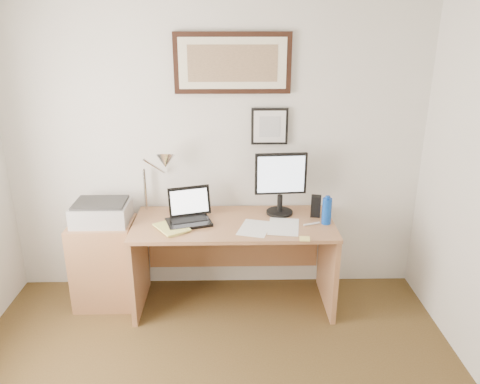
{
  "coord_description": "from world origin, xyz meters",
  "views": [
    {
      "loc": [
        0.13,
        -1.79,
        2.26
      ],
      "look_at": [
        0.2,
        1.43,
        1.08
      ],
      "focal_mm": 35.0,
      "sensor_mm": 36.0,
      "label": 1
    }
  ],
  "objects_px": {
    "book": "(160,231)",
    "desk": "(234,244)",
    "printer": "(101,212)",
    "water_bottle": "(327,211)",
    "laptop": "(189,215)",
    "side_cabinet": "(105,263)",
    "lcd_monitor": "(281,181)"
  },
  "relations": [
    {
      "from": "water_bottle",
      "to": "lcd_monitor",
      "type": "distance_m",
      "value": 0.44
    },
    {
      "from": "desk",
      "to": "side_cabinet",
      "type": "bearing_deg",
      "value": -178.11
    },
    {
      "from": "desk",
      "to": "lcd_monitor",
      "type": "bearing_deg",
      "value": 11.86
    },
    {
      "from": "lcd_monitor",
      "to": "side_cabinet",
      "type": "bearing_deg",
      "value": -175.44
    },
    {
      "from": "lcd_monitor",
      "to": "water_bottle",
      "type": "bearing_deg",
      "value": -30.88
    },
    {
      "from": "side_cabinet",
      "to": "printer",
      "type": "distance_m",
      "value": 0.45
    },
    {
      "from": "water_bottle",
      "to": "printer",
      "type": "xyz_separation_m",
      "value": [
        -1.79,
        0.11,
        -0.04
      ]
    },
    {
      "from": "desk",
      "to": "laptop",
      "type": "distance_m",
      "value": 0.46
    },
    {
      "from": "laptop",
      "to": "printer",
      "type": "bearing_deg",
      "value": 176.66
    },
    {
      "from": "water_bottle",
      "to": "printer",
      "type": "relative_size",
      "value": 0.48
    },
    {
      "from": "desk",
      "to": "laptop",
      "type": "bearing_deg",
      "value": -170.28
    },
    {
      "from": "side_cabinet",
      "to": "water_bottle",
      "type": "xyz_separation_m",
      "value": [
        1.8,
        -0.09,
        0.49
      ]
    },
    {
      "from": "book",
      "to": "desk",
      "type": "xyz_separation_m",
      "value": [
        0.56,
        0.26,
        -0.25
      ]
    },
    {
      "from": "book",
      "to": "laptop",
      "type": "height_order",
      "value": "laptop"
    },
    {
      "from": "water_bottle",
      "to": "lcd_monitor",
      "type": "relative_size",
      "value": 0.41
    },
    {
      "from": "printer",
      "to": "laptop",
      "type": "bearing_deg",
      "value": -3.34
    },
    {
      "from": "laptop",
      "to": "printer",
      "type": "height_order",
      "value": "laptop"
    },
    {
      "from": "side_cabinet",
      "to": "book",
      "type": "relative_size",
      "value": 2.68
    },
    {
      "from": "book",
      "to": "lcd_monitor",
      "type": "height_order",
      "value": "lcd_monitor"
    },
    {
      "from": "book",
      "to": "printer",
      "type": "bearing_deg",
      "value": 154.0
    },
    {
      "from": "printer",
      "to": "water_bottle",
      "type": "bearing_deg",
      "value": -3.42
    },
    {
      "from": "laptop",
      "to": "desk",
      "type": "bearing_deg",
      "value": 9.72
    },
    {
      "from": "side_cabinet",
      "to": "desk",
      "type": "xyz_separation_m",
      "value": [
        1.07,
        0.04,
        0.15
      ]
    },
    {
      "from": "water_bottle",
      "to": "laptop",
      "type": "bearing_deg",
      "value": 176.53
    },
    {
      "from": "desk",
      "to": "laptop",
      "type": "relative_size",
      "value": 4.05
    },
    {
      "from": "laptop",
      "to": "lcd_monitor",
      "type": "height_order",
      "value": "lcd_monitor"
    },
    {
      "from": "laptop",
      "to": "lcd_monitor",
      "type": "bearing_deg",
      "value": 10.84
    },
    {
      "from": "side_cabinet",
      "to": "printer",
      "type": "bearing_deg",
      "value": 60.75
    },
    {
      "from": "book",
      "to": "printer",
      "type": "height_order",
      "value": "printer"
    },
    {
      "from": "book",
      "to": "desk",
      "type": "relative_size",
      "value": 0.17
    },
    {
      "from": "side_cabinet",
      "to": "laptop",
      "type": "xyz_separation_m",
      "value": [
        0.71,
        -0.03,
        0.44
      ]
    },
    {
      "from": "water_bottle",
      "to": "printer",
      "type": "distance_m",
      "value": 1.8
    }
  ]
}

